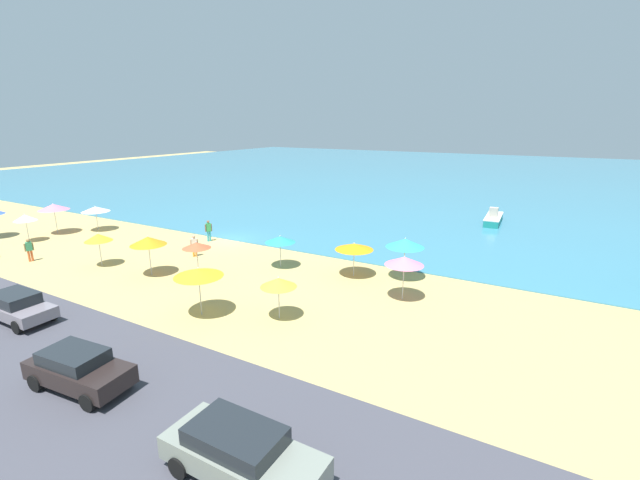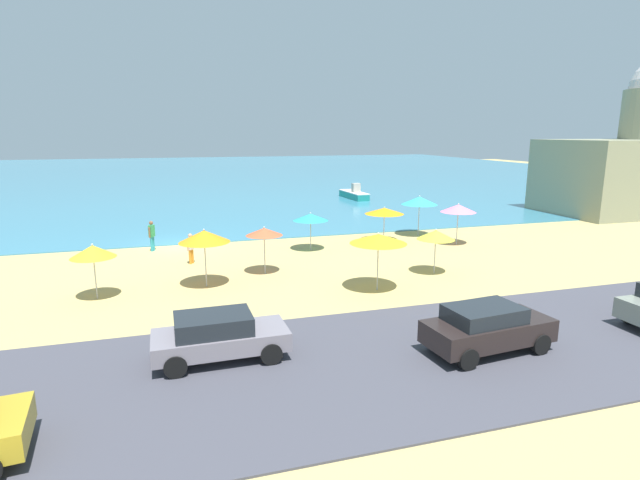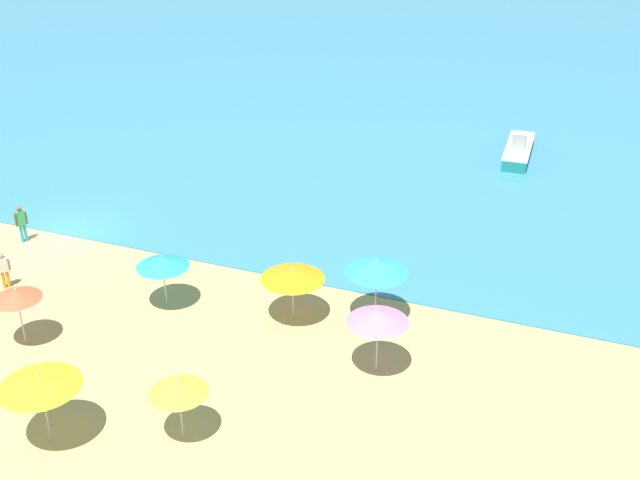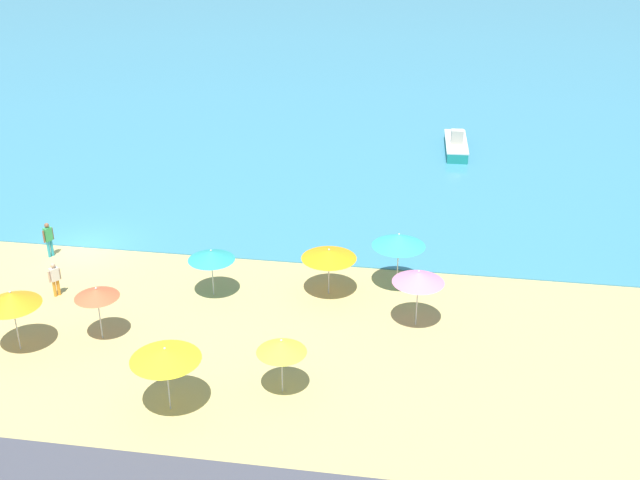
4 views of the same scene
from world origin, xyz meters
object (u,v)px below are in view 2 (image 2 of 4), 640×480
Objects in this scene: parked_car_3 at (219,336)px; parked_car_4 at (487,327)px; beach_umbrella_3 at (436,235)px; beach_umbrella_5 at (419,201)px; beach_umbrella_0 at (93,251)px; beach_umbrella_2 at (384,211)px; beach_umbrella_4 at (458,208)px; beach_umbrella_8 at (378,239)px; bather_1 at (152,234)px; beach_umbrella_12 at (204,236)px; beach_umbrella_9 at (311,217)px; bather_3 at (191,247)px; beach_umbrella_7 at (264,232)px; skiff_nearshore at (354,194)px.

parked_car_3 is 8.13m from parked_car_4.
beach_umbrella_3 is 9.08m from beach_umbrella_5.
beach_umbrella_0 is 15.13m from beach_umbrella_3.
beach_umbrella_4 is at bearing -27.12° from beach_umbrella_2.
beach_umbrella_8 reaches higher than bather_1.
beach_umbrella_8 is 1.45× the size of bather_1.
beach_umbrella_2 is 0.93× the size of beach_umbrella_12.
parked_car_3 is at bearing -81.65° from bather_1.
beach_umbrella_3 is at bearing 31.16° from parked_car_3.
beach_umbrella_12 is (-6.31, -5.34, 0.32)m from beach_umbrella_9.
beach_umbrella_12 is 0.63× the size of parked_car_4.
bather_1 is 4.07m from bather_3.
beach_umbrella_12 is at bearing -83.86° from bather_3.
beach_umbrella_4 is at bearing 15.53° from beach_umbrella_12.
bather_3 is at bearing 137.23° from beach_umbrella_8.
parked_car_3 is (-3.05, -8.93, -1.25)m from beach_umbrella_7.
beach_umbrella_0 is 1.32× the size of bather_1.
beach_umbrella_0 is 0.96× the size of beach_umbrella_2.
beach_umbrella_9 is (-8.90, 1.11, -0.28)m from beach_umbrella_4.
bather_3 is at bearing 91.28° from parked_car_3.
beach_umbrella_2 is (15.72, 6.67, -0.05)m from beach_umbrella_0.
beach_umbrella_0 is 4.46m from beach_umbrella_12.
bather_1 is 0.43× the size of parked_car_4.
beach_umbrella_4 reaches higher than beach_umbrella_7.
beach_umbrella_5 is 0.65× the size of parked_car_4.
beach_umbrella_9 is 0.41× the size of skiff_nearshore.
beach_umbrella_8 reaches higher than beach_umbrella_2.
beach_umbrella_8 is 7.53m from beach_umbrella_12.
beach_umbrella_0 is 1.05× the size of beach_umbrella_3.
beach_umbrella_3 is 0.87× the size of beach_umbrella_8.
beach_umbrella_0 is 20.17m from beach_umbrella_5.
beach_umbrella_8 is 0.62× the size of parked_car_4.
beach_umbrella_7 reaches higher than bather_1.
beach_umbrella_4 is (4.53, 5.33, 0.31)m from beach_umbrella_3.
parked_car_3 is at bearing -91.39° from beach_umbrella_12.
parked_car_4 is (-2.95, -8.40, -1.07)m from beach_umbrella_3.
beach_umbrella_7 is 0.91× the size of beach_umbrella_8.
parked_car_3 is at bearing -148.84° from beach_umbrella_3.
beach_umbrella_0 is 0.58× the size of parked_car_3.
beach_umbrella_4 is 15.72m from bather_3.
skiff_nearshore is at bearing 82.35° from beach_umbrella_5.
beach_umbrella_5 is 12.30m from beach_umbrella_8.
beach_umbrella_4 reaches higher than parked_car_4.
beach_umbrella_2 is at bearing -160.67° from beach_umbrella_5.
beach_umbrella_12 is at bearing -139.74° from beach_umbrella_9.
beach_umbrella_5 is at bearing 22.44° from beach_umbrella_0.
parked_car_3 is at bearing -145.45° from beach_umbrella_8.
bather_1 reaches higher than skiff_nearshore.
parked_car_3 is (-14.40, -14.93, -1.53)m from beach_umbrella_5.
skiff_nearshore is at bearing 57.26° from beach_umbrella_12.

